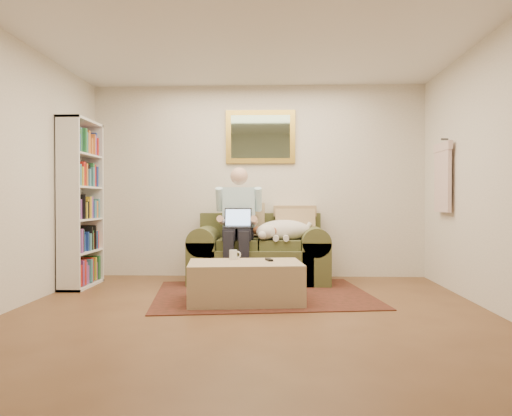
# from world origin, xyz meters

# --- Properties ---
(room_shell) EXTENTS (4.51, 5.00, 2.61)m
(room_shell) POSITION_xyz_m (0.00, 0.35, 1.30)
(room_shell) COLOR brown
(room_shell) RESTS_ON ground
(rug) EXTENTS (2.55, 2.15, 0.01)m
(rug) POSITION_xyz_m (0.10, 1.17, 0.01)
(rug) COLOR black
(rug) RESTS_ON room_shell
(sofa) EXTENTS (1.73, 0.88, 1.04)m
(sofa) POSITION_xyz_m (0.04, 2.03, 0.30)
(sofa) COLOR #464927
(sofa) RESTS_ON room_shell
(seated_man) EXTENTS (0.57, 0.82, 1.46)m
(seated_man) POSITION_xyz_m (-0.22, 1.87, 0.73)
(seated_man) COLOR #8CCDD8
(seated_man) RESTS_ON sofa
(laptop) EXTENTS (0.34, 0.27, 0.24)m
(laptop) POSITION_xyz_m (-0.22, 1.80, 0.76)
(laptop) COLOR black
(laptop) RESTS_ON seated_man
(sleeping_dog) EXTENTS (0.71, 0.45, 0.27)m
(sleeping_dog) POSITION_xyz_m (0.35, 1.94, 0.66)
(sleeping_dog) COLOR white
(sleeping_dog) RESTS_ON sofa
(ottoman) EXTENTS (1.21, 0.84, 0.41)m
(ottoman) POSITION_xyz_m (-0.07, 0.73, 0.21)
(ottoman) COLOR tan
(ottoman) RESTS_ON room_shell
(coffee_mug) EXTENTS (0.08, 0.08, 0.10)m
(coffee_mug) POSITION_xyz_m (-0.21, 0.95, 0.46)
(coffee_mug) COLOR white
(coffee_mug) RESTS_ON ottoman
(tv_remote) EXTENTS (0.09, 0.16, 0.02)m
(tv_remote) POSITION_xyz_m (0.17, 0.85, 0.42)
(tv_remote) COLOR black
(tv_remote) RESTS_ON ottoman
(bookshelf) EXTENTS (0.28, 0.80, 2.00)m
(bookshelf) POSITION_xyz_m (-2.10, 1.60, 1.00)
(bookshelf) COLOR white
(bookshelf) RESTS_ON room_shell
(wall_mirror) EXTENTS (0.94, 0.04, 0.72)m
(wall_mirror) POSITION_xyz_m (0.04, 2.47, 1.90)
(wall_mirror) COLOR gold
(wall_mirror) RESTS_ON room_shell
(hanging_shirt) EXTENTS (0.06, 0.52, 0.90)m
(hanging_shirt) POSITION_xyz_m (2.19, 1.60, 1.35)
(hanging_shirt) COLOR beige
(hanging_shirt) RESTS_ON room_shell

